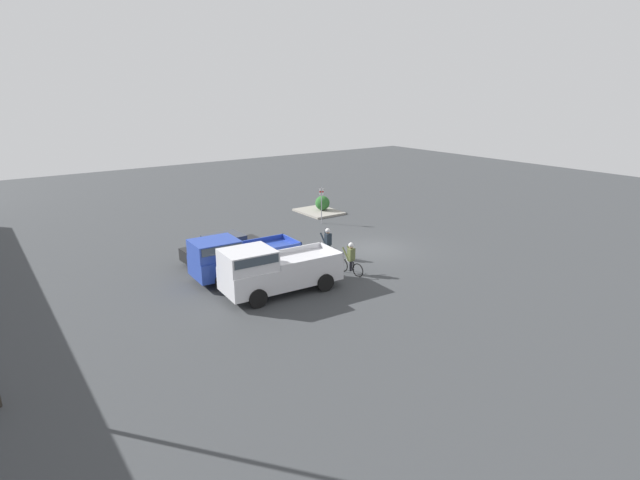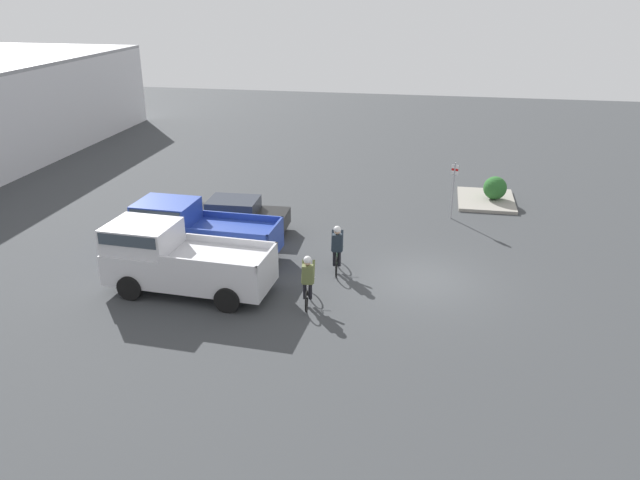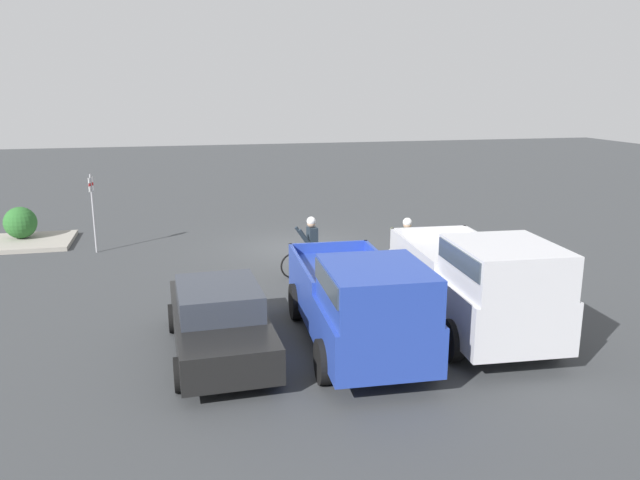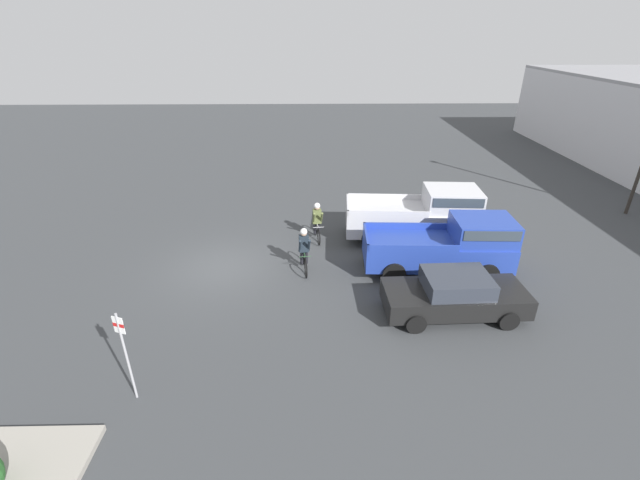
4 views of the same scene
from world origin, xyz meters
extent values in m
plane|color=#383A3D|center=(0.00, 0.00, 0.00)|extent=(80.00, 80.00, 0.00)
cube|color=silver|center=(-2.37, 7.82, 0.92)|extent=(2.44, 5.71, 1.07)
cube|color=silver|center=(-2.27, 9.49, 1.89)|extent=(2.06, 2.35, 0.88)
cube|color=#333D47|center=(-2.27, 9.49, 2.09)|extent=(2.11, 2.18, 0.39)
cube|color=silver|center=(-3.45, 6.77, 1.58)|extent=(0.29, 3.35, 0.25)
cube|color=silver|center=(-1.44, 6.64, 1.58)|extent=(0.29, 3.35, 0.25)
cube|color=silver|center=(-2.55, 5.07, 1.58)|extent=(2.09, 0.21, 0.25)
cylinder|color=black|center=(-3.30, 9.61, 0.43)|extent=(0.27, 0.87, 0.86)
cylinder|color=black|center=(-1.22, 9.48, 0.43)|extent=(0.27, 0.87, 0.86)
cylinder|color=black|center=(-3.52, 6.15, 0.43)|extent=(0.27, 0.87, 0.86)
cylinder|color=black|center=(-1.44, 6.02, 0.43)|extent=(0.27, 0.87, 0.86)
cube|color=#233D9E|center=(0.43, 8.20, 0.85)|extent=(2.21, 5.50, 0.94)
cube|color=#233D9E|center=(0.49, 9.83, 1.74)|extent=(1.92, 2.24, 0.85)
cube|color=#333D47|center=(0.49, 9.83, 1.93)|extent=(1.97, 2.07, 0.37)
cube|color=#233D9E|center=(-0.57, 7.16, 1.44)|extent=(0.21, 3.26, 0.25)
cube|color=#233D9E|center=(1.34, 7.08, 1.44)|extent=(0.21, 3.26, 0.25)
cube|color=#233D9E|center=(0.32, 5.53, 1.44)|extent=(1.99, 0.16, 0.25)
cylinder|color=black|center=(-0.50, 9.93, 0.42)|extent=(0.25, 0.85, 0.84)
cylinder|color=black|center=(1.49, 9.84, 0.42)|extent=(0.25, 0.85, 0.84)
cylinder|color=black|center=(-0.64, 6.57, 0.42)|extent=(0.25, 0.85, 0.84)
cylinder|color=black|center=(1.35, 6.48, 0.42)|extent=(0.25, 0.85, 0.84)
cube|color=black|center=(3.23, 8.09, 0.60)|extent=(1.93, 4.58, 0.67)
cube|color=#2D333D|center=(3.23, 8.09, 1.20)|extent=(1.67, 2.09, 0.52)
cylinder|color=black|center=(2.29, 9.50, 0.32)|extent=(0.20, 0.64, 0.63)
cylinder|color=black|center=(4.07, 9.56, 0.32)|extent=(0.20, 0.64, 0.63)
cylinder|color=black|center=(2.38, 6.61, 0.32)|extent=(0.20, 0.64, 0.63)
cylinder|color=black|center=(4.16, 6.67, 0.32)|extent=(0.20, 0.64, 0.63)
torus|color=black|center=(0.79, 3.27, 0.35)|extent=(0.76, 0.14, 0.76)
torus|color=black|center=(-0.26, 3.15, 0.35)|extent=(0.76, 0.14, 0.76)
cylinder|color=#2D5133|center=(0.26, 3.21, 0.54)|extent=(0.55, 0.10, 0.40)
cylinder|color=#2D5133|center=(0.26, 3.21, 0.75)|extent=(0.58, 0.10, 0.04)
cylinder|color=#2D5133|center=(0.08, 3.19, 0.54)|extent=(0.04, 0.04, 0.37)
cylinder|color=#2D5133|center=(0.66, 3.26, 0.78)|extent=(0.08, 0.46, 0.02)
cylinder|color=black|center=(0.15, 3.29, 0.49)|extent=(0.13, 0.13, 0.56)
cylinder|color=black|center=(0.17, 3.11, 0.49)|extent=(0.13, 0.13, 0.56)
cube|color=#1E2833|center=(0.21, 3.20, 1.10)|extent=(0.28, 0.39, 0.66)
cylinder|color=#1E2833|center=(0.40, 3.40, 1.10)|extent=(0.53, 0.15, 0.70)
cylinder|color=#1E2833|center=(0.44, 3.06, 1.10)|extent=(0.53, 0.15, 0.70)
sphere|color=tan|center=(0.24, 3.21, 1.55)|extent=(0.24, 0.24, 0.24)
sphere|color=silver|center=(0.24, 3.21, 1.61)|extent=(0.26, 0.26, 0.26)
torus|color=black|center=(-1.89, 3.81, 0.34)|extent=(0.72, 0.13, 0.72)
torus|color=black|center=(-2.97, 3.68, 0.34)|extent=(0.72, 0.13, 0.72)
cylinder|color=silver|center=(-2.43, 3.74, 0.51)|extent=(0.56, 0.10, 0.38)
cylinder|color=silver|center=(-2.43, 3.74, 0.71)|extent=(0.60, 0.11, 0.04)
cylinder|color=silver|center=(-2.62, 3.72, 0.51)|extent=(0.04, 0.04, 0.35)
cylinder|color=silver|center=(-2.02, 3.79, 0.74)|extent=(0.08, 0.46, 0.02)
cylinder|color=black|center=(-2.55, 3.82, 0.47)|extent=(0.13, 0.13, 0.54)
cylinder|color=black|center=(-2.53, 3.64, 0.47)|extent=(0.13, 0.13, 0.54)
cube|color=#5B6638|center=(-2.48, 3.74, 1.06)|extent=(0.28, 0.39, 0.64)
cylinder|color=#5B6638|center=(-2.29, 3.93, 1.06)|extent=(0.54, 0.15, 0.69)
cylinder|color=#5B6638|center=(-2.25, 3.60, 1.06)|extent=(0.54, 0.15, 0.69)
sphere|color=tan|center=(-2.46, 3.74, 1.50)|extent=(0.24, 0.24, 0.24)
sphere|color=silver|center=(-2.46, 3.74, 1.56)|extent=(0.27, 0.27, 0.27)
cylinder|color=#9E9EA3|center=(6.59, -0.97, 1.30)|extent=(0.06, 0.06, 2.59)
cube|color=white|center=(6.59, -0.97, 2.27)|extent=(0.12, 0.29, 0.45)
cube|color=red|center=(6.59, -0.97, 2.27)|extent=(0.12, 0.29, 0.10)
camera|label=1|loc=(-21.06, 19.10, 9.15)|focal=28.00mm
camera|label=2|loc=(-20.35, -0.01, 9.80)|focal=35.00mm
camera|label=3|loc=(3.96, 20.09, 5.30)|focal=35.00mm
camera|label=4|loc=(14.63, 3.52, 8.42)|focal=24.00mm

